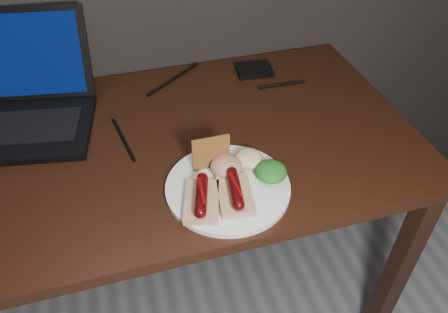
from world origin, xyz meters
TOP-DOWN VIEW (x-y plane):
  - desk at (0.00, 1.38)m, footprint 1.40×0.70m
  - laptop at (-0.29, 1.58)m, footprint 0.45×0.40m
  - hard_drive at (0.39, 1.63)m, footprint 0.11×0.09m
  - desk_cables at (0.02, 1.52)m, footprint 0.93×0.40m
  - plate at (0.18, 1.18)m, footprint 0.30×0.30m
  - bread_sausage_left at (0.11, 1.14)m, footprint 0.10×0.13m
  - bread_sausage_center at (0.18, 1.14)m, footprint 0.09×0.12m
  - crispbread at (0.16, 1.24)m, footprint 0.09×0.01m
  - salad_greens at (0.27, 1.17)m, footprint 0.07×0.07m
  - salsa_mound at (0.18, 1.22)m, footprint 0.07×0.07m
  - coleslaw_mound at (0.24, 1.23)m, footprint 0.06×0.06m

SIDE VIEW (x-z plane):
  - desk at x=0.00m, z-range 0.29..1.04m
  - desk_cables at x=0.02m, z-range 0.75..0.76m
  - plate at x=0.18m, z-range 0.75..0.76m
  - hard_drive at x=0.39m, z-range 0.75..0.77m
  - bread_sausage_left at x=0.11m, z-range 0.76..0.80m
  - bread_sausage_center at x=0.18m, z-range 0.76..0.80m
  - coleslaw_mound at x=0.24m, z-range 0.76..0.80m
  - salad_greens at x=0.27m, z-range 0.76..0.80m
  - salsa_mound at x=0.18m, z-range 0.76..0.80m
  - laptop at x=-0.29m, z-range 0.68..0.93m
  - crispbread at x=0.16m, z-range 0.76..0.85m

